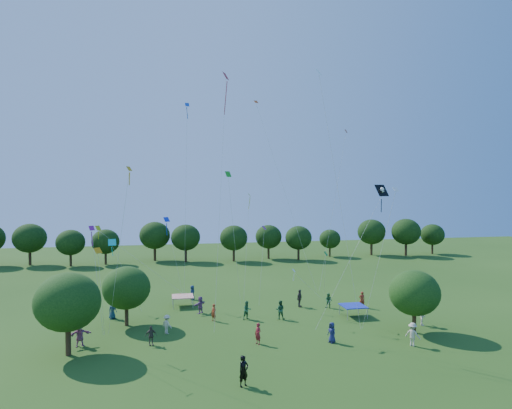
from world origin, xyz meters
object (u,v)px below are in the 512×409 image
object	(u,v)px
near_tree_north	(126,288)
red_high_kite	(224,114)
near_tree_west	(68,302)
pirate_kite	(381,193)
near_tree_east	(415,293)
man_in_black	(244,371)
tent_blue	(353,306)
tent_red_stripe	(183,296)

from	to	relation	value
near_tree_north	red_high_kite	xyz separation A→B (m)	(8.65, -1.44, 15.46)
near_tree_west	red_high_kite	world-z (taller)	red_high_kite
pirate_kite	red_high_kite	world-z (taller)	red_high_kite
near_tree_east	man_in_black	size ratio (longest dim) A/B	2.77
near_tree_east	tent_blue	xyz separation A→B (m)	(-3.08, 5.65, -2.39)
near_tree_north	tent_blue	xyz separation A→B (m)	(21.06, -1.37, -2.37)
near_tree_east	man_in_black	world-z (taller)	near_tree_east
near_tree_north	tent_blue	bearing A→B (deg)	-3.72
near_tree_north	red_high_kite	size ratio (longest dim) A/B	0.25
near_tree_north	tent_red_stripe	xyz separation A→B (m)	(5.19, 5.76, -2.37)
tent_blue	near_tree_west	bearing A→B (deg)	-167.82
tent_red_stripe	near_tree_west	bearing A→B (deg)	-125.29
tent_blue	man_in_black	world-z (taller)	man_in_black
tent_red_stripe	near_tree_north	bearing A→B (deg)	-132.01
near_tree_east	red_high_kite	distance (m)	22.56
near_tree_west	man_in_black	world-z (taller)	near_tree_west
near_tree_west	pirate_kite	world-z (taller)	pirate_kite
near_tree_north	near_tree_east	bearing A→B (deg)	-16.21
near_tree_west	man_in_black	distance (m)	14.40
near_tree_west	near_tree_east	world-z (taller)	near_tree_west
near_tree_north	pirate_kite	size ratio (longest dim) A/B	0.47
near_tree_east	man_in_black	distance (m)	17.83
man_in_black	near_tree_north	bearing A→B (deg)	89.07
near_tree_east	pirate_kite	world-z (taller)	pirate_kite
man_in_black	red_high_kite	bearing A→B (deg)	57.45
man_in_black	pirate_kite	distance (m)	20.27
tent_red_stripe	man_in_black	bearing A→B (deg)	-81.76
tent_red_stripe	man_in_black	world-z (taller)	man_in_black
man_in_black	near_tree_east	bearing A→B (deg)	-5.27
near_tree_north	near_tree_east	world-z (taller)	near_tree_east
near_tree_north	red_high_kite	bearing A→B (deg)	-9.47
red_high_kite	near_tree_east	bearing A→B (deg)	-19.80
tent_blue	red_high_kite	distance (m)	21.72
near_tree_north	near_tree_east	xyz separation A→B (m)	(24.14, -7.02, 0.02)
tent_blue	pirate_kite	distance (m)	11.43
near_tree_north	tent_red_stripe	distance (m)	8.11
near_tree_east	red_high_kite	world-z (taller)	red_high_kite
tent_blue	red_high_kite	world-z (taller)	red_high_kite
tent_blue	man_in_black	size ratio (longest dim) A/B	1.14
tent_red_stripe	pirate_kite	world-z (taller)	pirate_kite
tent_red_stripe	pirate_kite	xyz separation A→B (m)	(16.92, -10.48, 10.88)
near_tree_west	pirate_kite	xyz separation A→B (m)	(25.74, 1.98, 7.97)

